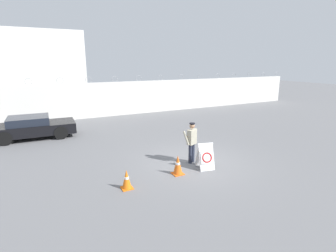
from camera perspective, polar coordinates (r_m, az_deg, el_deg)
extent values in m
plane|color=slate|center=(11.22, 5.24, -7.79)|extent=(90.00, 90.00, 0.00)
cube|color=silver|center=(20.90, -11.32, 5.81)|extent=(36.00, 0.30, 2.61)
torus|color=gray|center=(19.96, -28.10, 8.51)|extent=(0.47, 0.03, 0.47)
torus|color=gray|center=(20.04, -22.46, 9.10)|extent=(0.47, 0.03, 0.47)
torus|color=gray|center=(20.30, -16.90, 9.59)|extent=(0.47, 0.03, 0.47)
torus|color=gray|center=(20.75, -11.52, 9.98)|extent=(0.47, 0.03, 0.47)
torus|color=gray|center=(21.36, -6.40, 10.27)|extent=(0.47, 0.03, 0.47)
torus|color=gray|center=(22.13, -1.59, 10.47)|extent=(0.47, 0.03, 0.47)
torus|color=gray|center=(23.05, 2.88, 10.59)|extent=(0.47, 0.03, 0.47)
torus|color=gray|center=(24.08, 6.98, 10.65)|extent=(0.47, 0.03, 0.47)
torus|color=gray|center=(25.23, 10.73, 10.65)|extent=(0.47, 0.03, 0.47)
torus|color=gray|center=(26.47, 14.14, 10.62)|extent=(0.47, 0.03, 0.47)
torus|color=gray|center=(27.79, 17.23, 10.55)|extent=(0.47, 0.03, 0.47)
torus|color=gray|center=(29.19, 20.04, 10.47)|extent=(0.47, 0.03, 0.47)
torus|color=gray|center=(30.64, 22.58, 10.37)|extent=(0.47, 0.03, 0.47)
cube|color=silver|center=(25.51, -28.01, 10.22)|extent=(8.08, 7.94, 6.44)
cube|color=white|center=(10.38, 8.40, -6.82)|extent=(0.66, 0.49, 0.99)
cube|color=white|center=(10.67, 7.71, -6.22)|extent=(0.66, 0.49, 0.99)
cube|color=white|center=(10.36, 8.15, -3.88)|extent=(0.63, 0.20, 0.05)
cube|color=white|center=(10.34, 8.48, -6.79)|extent=(0.53, 0.29, 0.48)
torus|color=red|center=(10.33, 8.51, -6.81)|extent=(0.43, 0.26, 0.40)
cylinder|color=#232838|center=(11.09, 5.41, -5.82)|extent=(0.15, 0.15, 0.81)
cylinder|color=#232838|center=(10.95, 4.88, -6.07)|extent=(0.15, 0.15, 0.81)
cube|color=gray|center=(10.80, 5.23, -2.38)|extent=(0.47, 0.37, 0.62)
sphere|color=#936B4C|center=(10.69, 5.28, -0.01)|extent=(0.22, 0.22, 0.22)
cylinder|color=gray|center=(11.01, 6.00, -2.02)|extent=(0.09, 0.09, 0.59)
cylinder|color=gray|center=(10.66, 3.99, -2.65)|extent=(0.21, 0.34, 0.57)
cylinder|color=black|center=(10.66, 5.29, 0.56)|extent=(0.23, 0.23, 0.05)
cube|color=orange|center=(10.04, 2.14, -10.32)|extent=(0.41, 0.41, 0.03)
cone|color=orange|center=(9.89, 2.16, -8.35)|extent=(0.35, 0.35, 0.72)
cylinder|color=white|center=(9.88, 2.16, -8.16)|extent=(0.17, 0.17, 0.10)
cube|color=orange|center=(9.10, -8.92, -13.19)|extent=(0.37, 0.37, 0.03)
cone|color=orange|center=(8.95, -9.00, -11.29)|extent=(0.31, 0.31, 0.63)
cylinder|color=white|center=(8.94, -9.01, -11.11)|extent=(0.16, 0.16, 0.09)
cylinder|color=black|center=(17.15, -22.65, 0.07)|extent=(0.72, 0.22, 0.71)
cylinder|color=black|center=(15.40, -22.27, -1.38)|extent=(0.72, 0.22, 0.71)
cylinder|color=black|center=(17.27, -31.41, -0.83)|extent=(0.72, 0.22, 0.71)
cylinder|color=black|center=(15.53, -32.03, -2.36)|extent=(0.72, 0.22, 0.71)
cube|color=black|center=(16.24, -27.17, -0.49)|extent=(4.33, 2.06, 0.57)
cube|color=black|center=(16.15, -28.11, 1.10)|extent=(2.11, 1.80, 0.40)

